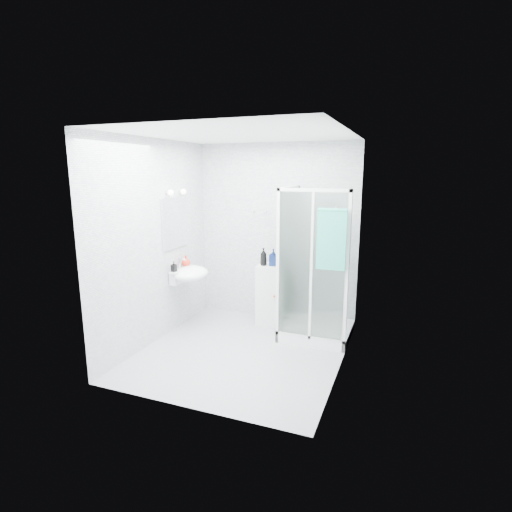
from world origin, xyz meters
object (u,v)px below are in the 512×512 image
at_px(wall_basin, 189,274).
at_px(hand_towel, 331,238).
at_px(shower_enclosure, 310,305).
at_px(soap_dispenser_black, 174,266).
at_px(storage_cabinet, 271,295).
at_px(shampoo_bottle_a, 264,257).
at_px(shampoo_bottle_b, 273,257).
at_px(soap_dispenser_orange, 186,261).

height_order(wall_basin, hand_towel, hand_towel).
xyz_separation_m(shower_enclosure, soap_dispenser_black, (-1.78, -0.51, 0.49)).
xyz_separation_m(storage_cabinet, soap_dispenser_black, (-1.13, -0.76, 0.49)).
height_order(shower_enclosure, shampoo_bottle_a, shower_enclosure).
distance_m(wall_basin, storage_cabinet, 1.21).
height_order(shampoo_bottle_a, shampoo_bottle_b, shampoo_bottle_a).
bearing_deg(wall_basin, shampoo_bottle_a, 29.40).
distance_m(shampoo_bottle_a, shampoo_bottle_b, 0.14).
distance_m(shower_enclosure, shampoo_bottle_b, 0.86).
xyz_separation_m(shower_enclosure, storage_cabinet, (-0.65, 0.25, -0.01)).
bearing_deg(wall_basin, shower_enclosure, 10.81).
bearing_deg(soap_dispenser_black, storage_cabinet, 33.96).
distance_m(shampoo_bottle_b, soap_dispenser_black, 1.39).
bearing_deg(shampoo_bottle_a, wall_basin, -150.60).
xyz_separation_m(hand_towel, shampoo_bottle_a, (-1.06, 0.60, -0.43)).
distance_m(hand_towel, shampoo_bottle_b, 1.20).
bearing_deg(shampoo_bottle_b, wall_basin, -152.27).
xyz_separation_m(shower_enclosure, soap_dispenser_orange, (-1.78, -0.19, 0.50)).
bearing_deg(hand_towel, shampoo_bottle_a, 150.56).
distance_m(shower_enclosure, storage_cabinet, 0.70).
bearing_deg(shower_enclosure, wall_basin, -169.19).
xyz_separation_m(storage_cabinet, shampoo_bottle_b, (0.04, -0.02, 0.56)).
distance_m(hand_towel, soap_dispenser_black, 2.16).
height_order(shower_enclosure, soap_dispenser_black, shower_enclosure).
xyz_separation_m(storage_cabinet, shampoo_bottle_a, (-0.09, -0.06, 0.57)).
height_order(storage_cabinet, soap_dispenser_orange, soap_dispenser_orange).
bearing_deg(shampoo_bottle_a, soap_dispenser_black, -145.81).
height_order(wall_basin, soap_dispenser_black, wall_basin).
distance_m(shower_enclosure, soap_dispenser_black, 1.91).
distance_m(wall_basin, soap_dispenser_black, 0.27).
distance_m(storage_cabinet, soap_dispenser_black, 1.45).
distance_m(shower_enclosure, soap_dispenser_orange, 1.86).
distance_m(wall_basin, hand_towel, 2.08).
xyz_separation_m(wall_basin, shampoo_bottle_b, (1.05, 0.55, 0.21)).
xyz_separation_m(hand_towel, shampoo_bottle_b, (-0.93, 0.64, -0.43)).
bearing_deg(storage_cabinet, shower_enclosure, -25.06).
distance_m(shampoo_bottle_a, soap_dispenser_orange, 1.11).
bearing_deg(wall_basin, storage_cabinet, 29.58).
relative_size(shower_enclosure, storage_cabinet, 2.27).
height_order(shampoo_bottle_a, soap_dispenser_black, shampoo_bottle_a).
bearing_deg(soap_dispenser_black, wall_basin, 56.86).
height_order(hand_towel, shampoo_bottle_b, hand_towel).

